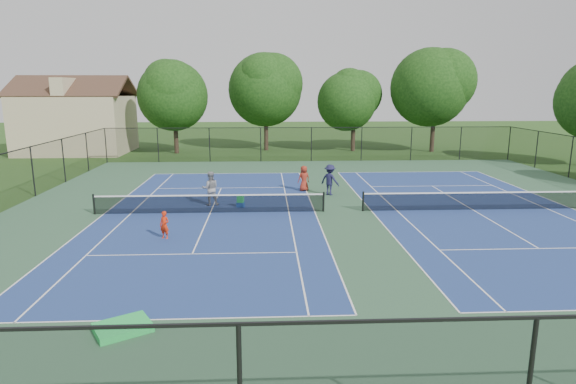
{
  "coord_description": "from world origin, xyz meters",
  "views": [
    {
      "loc": [
        -4.08,
        -24.51,
        6.39
      ],
      "look_at": [
        -2.97,
        -1.0,
        1.3
      ],
      "focal_mm": 30.0,
      "sensor_mm": 36.0,
      "label": 1
    }
  ],
  "objects_px": {
    "tree_back_d": "(436,84)",
    "bystander_c": "(304,178)",
    "clapboard_house": "(77,122)",
    "tree_back_b": "(266,86)",
    "tree_back_a": "(174,92)",
    "bystander_b": "(330,180)",
    "child_player": "(164,225)",
    "ball_crate": "(241,205)",
    "tree_back_c": "(354,97)",
    "ball_hopper": "(240,199)",
    "instructor": "(210,188)"
  },
  "relations": [
    {
      "from": "tree_back_b",
      "to": "bystander_b",
      "type": "distance_m",
      "value": 22.99
    },
    {
      "from": "bystander_c",
      "to": "tree_back_b",
      "type": "bearing_deg",
      "value": -106.49
    },
    {
      "from": "tree_back_c",
      "to": "clapboard_house",
      "type": "xyz_separation_m",
      "value": [
        -28.0,
        -0.0,
        -2.39
      ]
    },
    {
      "from": "tree_back_b",
      "to": "clapboard_house",
      "type": "height_order",
      "value": "tree_back_b"
    },
    {
      "from": "tree_back_d",
      "to": "tree_back_b",
      "type": "bearing_deg",
      "value": 173.29
    },
    {
      "from": "clapboard_house",
      "to": "bystander_c",
      "type": "xyz_separation_m",
      "value": [
        21.33,
        -19.68,
        -2.28
      ]
    },
    {
      "from": "tree_back_b",
      "to": "tree_back_c",
      "type": "height_order",
      "value": "tree_back_b"
    },
    {
      "from": "tree_back_d",
      "to": "child_player",
      "type": "xyz_separation_m",
      "value": [
        -21.47,
        -28.32,
        -6.22
      ]
    },
    {
      "from": "child_player",
      "to": "bystander_b",
      "type": "xyz_separation_m",
      "value": [
        8.29,
        8.37,
        0.33
      ]
    },
    {
      "from": "tree_back_d",
      "to": "bystander_b",
      "type": "distance_m",
      "value": 24.63
    },
    {
      "from": "ball_hopper",
      "to": "tree_back_a",
      "type": "bearing_deg",
      "value": 108.22
    },
    {
      "from": "instructor",
      "to": "bystander_c",
      "type": "relative_size",
      "value": 1.18
    },
    {
      "from": "tree_back_d",
      "to": "ball_hopper",
      "type": "distance_m",
      "value": 30.06
    },
    {
      "from": "tree_back_d",
      "to": "bystander_c",
      "type": "bearing_deg",
      "value": -128.14
    },
    {
      "from": "clapboard_house",
      "to": "ball_hopper",
      "type": "distance_m",
      "value": 29.71
    },
    {
      "from": "tree_back_d",
      "to": "ball_crate",
      "type": "xyz_separation_m",
      "value": [
        -18.48,
        -22.84,
        -6.68
      ]
    },
    {
      "from": "clapboard_house",
      "to": "tree_back_b",
      "type": "bearing_deg",
      "value": 3.01
    },
    {
      "from": "tree_back_a",
      "to": "tree_back_c",
      "type": "xyz_separation_m",
      "value": [
        18.0,
        1.0,
        -0.56
      ]
    },
    {
      "from": "tree_back_b",
      "to": "bystander_c",
      "type": "relative_size",
      "value": 6.21
    },
    {
      "from": "clapboard_house",
      "to": "ball_crate",
      "type": "relative_size",
      "value": 26.83
    },
    {
      "from": "tree_back_c",
      "to": "ball_hopper",
      "type": "xyz_separation_m",
      "value": [
        -10.48,
        -23.84,
        -5.02
      ]
    },
    {
      "from": "child_player",
      "to": "bystander_b",
      "type": "relative_size",
      "value": 0.65
    },
    {
      "from": "tree_back_c",
      "to": "tree_back_d",
      "type": "height_order",
      "value": "tree_back_d"
    },
    {
      "from": "child_player",
      "to": "ball_crate",
      "type": "relative_size",
      "value": 3.03
    },
    {
      "from": "child_player",
      "to": "bystander_b",
      "type": "distance_m",
      "value": 11.78
    },
    {
      "from": "bystander_c",
      "to": "ball_crate",
      "type": "xyz_separation_m",
      "value": [
        -3.81,
        -4.16,
        -0.67
      ]
    },
    {
      "from": "tree_back_a",
      "to": "ball_hopper",
      "type": "bearing_deg",
      "value": -71.78
    },
    {
      "from": "ball_hopper",
      "to": "tree_back_b",
      "type": "bearing_deg",
      "value": 86.59
    },
    {
      "from": "bystander_b",
      "to": "bystander_c",
      "type": "bearing_deg",
      "value": -1.36
    },
    {
      "from": "ball_hopper",
      "to": "tree_back_d",
      "type": "bearing_deg",
      "value": 51.03
    },
    {
      "from": "tree_back_c",
      "to": "ball_crate",
      "type": "bearing_deg",
      "value": -113.72
    },
    {
      "from": "child_player",
      "to": "ball_crate",
      "type": "height_order",
      "value": "child_player"
    },
    {
      "from": "bystander_b",
      "to": "bystander_c",
      "type": "xyz_separation_m",
      "value": [
        -1.49,
        1.27,
        -0.13
      ]
    },
    {
      "from": "ball_crate",
      "to": "child_player",
      "type": "bearing_deg",
      "value": -118.64
    },
    {
      "from": "tree_back_a",
      "to": "ball_hopper",
      "type": "xyz_separation_m",
      "value": [
        7.52,
        -22.84,
        -5.57
      ]
    },
    {
      "from": "ball_crate",
      "to": "tree_back_a",
      "type": "bearing_deg",
      "value": 108.22
    },
    {
      "from": "clapboard_house",
      "to": "bystander_b",
      "type": "xyz_separation_m",
      "value": [
        22.82,
        -20.95,
        -2.15
      ]
    },
    {
      "from": "clapboard_house",
      "to": "tree_back_d",
      "type": "bearing_deg",
      "value": -1.59
    },
    {
      "from": "tree_back_b",
      "to": "instructor",
      "type": "xyz_separation_m",
      "value": [
        -3.16,
        -24.27,
        -5.64
      ]
    },
    {
      "from": "tree_back_a",
      "to": "bystander_b",
      "type": "bearing_deg",
      "value": -57.28
    },
    {
      "from": "ball_crate",
      "to": "ball_hopper",
      "type": "bearing_deg",
      "value": 0.0
    },
    {
      "from": "child_player",
      "to": "clapboard_house",
      "type": "bearing_deg",
      "value": 139.87
    },
    {
      "from": "tree_back_b",
      "to": "tree_back_d",
      "type": "bearing_deg",
      "value": -6.71
    },
    {
      "from": "tree_back_b",
      "to": "bystander_b",
      "type": "height_order",
      "value": "tree_back_b"
    },
    {
      "from": "bystander_c",
      "to": "ball_crate",
      "type": "height_order",
      "value": "bystander_c"
    },
    {
      "from": "bystander_c",
      "to": "instructor",
      "type": "bearing_deg",
      "value": 10.23
    },
    {
      "from": "tree_back_d",
      "to": "ball_hopper",
      "type": "height_order",
      "value": "tree_back_d"
    },
    {
      "from": "tree_back_c",
      "to": "tree_back_d",
      "type": "xyz_separation_m",
      "value": [
        8.0,
        -1.0,
        1.34
      ]
    },
    {
      "from": "tree_back_d",
      "to": "bystander_c",
      "type": "height_order",
      "value": "tree_back_d"
    },
    {
      "from": "ball_crate",
      "to": "clapboard_house",
      "type": "bearing_deg",
      "value": 126.31
    }
  ]
}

